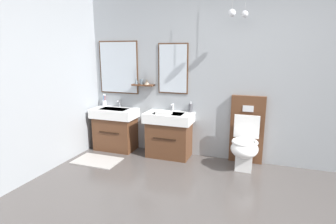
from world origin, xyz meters
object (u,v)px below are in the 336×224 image
(folded_hand_towel, at_px, (164,113))
(toilet, at_px, (246,141))
(soap_dispenser, at_px, (191,108))
(vanity_sink_right, at_px, (169,133))
(toothbrush_cup, at_px, (104,103))
(vanity_sink_left, at_px, (116,128))

(folded_hand_towel, bearing_deg, toilet, 5.11)
(toilet, relative_size, soap_dispenser, 5.99)
(vanity_sink_right, height_order, soap_dispenser, soap_dispenser)
(toothbrush_cup, bearing_deg, vanity_sink_left, -26.70)
(vanity_sink_right, bearing_deg, toothbrush_cup, 173.36)
(vanity_sink_left, bearing_deg, folded_hand_towel, -7.69)
(toilet, xyz_separation_m, folded_hand_towel, (-1.19, -0.11, 0.34))
(toilet, distance_m, folded_hand_towel, 1.25)
(toothbrush_cup, xyz_separation_m, folded_hand_towel, (1.20, -0.27, -0.03))
(vanity_sink_right, distance_m, toilet, 1.15)
(vanity_sink_right, distance_m, toothbrush_cup, 1.31)
(vanity_sink_right, bearing_deg, soap_dispenser, 27.45)
(soap_dispenser, bearing_deg, toothbrush_cup, -179.62)
(toothbrush_cup, height_order, soap_dispenser, toothbrush_cup)
(toothbrush_cup, bearing_deg, vanity_sink_right, -6.64)
(soap_dispenser, height_order, folded_hand_towel, soap_dispenser)
(soap_dispenser, xyz_separation_m, folded_hand_towel, (-0.34, -0.28, -0.05))
(toilet, bearing_deg, vanity_sink_left, 179.55)
(vanity_sink_right, distance_m, folded_hand_towel, 0.38)
(vanity_sink_left, relative_size, folded_hand_towel, 3.34)
(vanity_sink_right, bearing_deg, vanity_sink_left, 180.00)
(toilet, height_order, folded_hand_towel, toilet)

